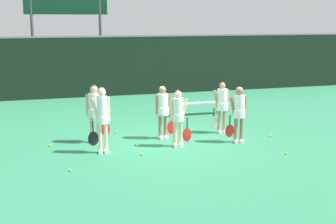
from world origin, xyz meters
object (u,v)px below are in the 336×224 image
(tennis_ball_0, at_px, (138,145))
(tennis_ball_5, at_px, (94,133))
(player_4, at_px, (163,108))
(tennis_ball_6, at_px, (270,135))
(bench_courtside, at_px, (198,104))
(tennis_ball_4, at_px, (50,145))
(tennis_ball_2, at_px, (70,170))
(player_2, at_px, (239,110))
(tennis_ball_7, at_px, (116,132))
(player_1, at_px, (178,114))
(player_0, at_px, (102,115))
(scoreboard, at_px, (66,7))
(tennis_ball_3, at_px, (142,154))
(player_3, at_px, (95,108))
(player_5, at_px, (222,103))
(tennis_ball_1, at_px, (286,153))

(tennis_ball_0, height_order, tennis_ball_5, tennis_ball_0)
(player_4, relative_size, tennis_ball_6, 24.72)
(bench_courtside, xyz_separation_m, tennis_ball_4, (-5.58, -2.98, -0.37))
(tennis_ball_0, bearing_deg, tennis_ball_2, -140.10)
(bench_courtside, bearing_deg, player_4, -125.14)
(player_2, distance_m, tennis_ball_6, 1.60)
(player_4, relative_size, tennis_ball_5, 24.99)
(tennis_ball_5, xyz_separation_m, tennis_ball_6, (5.16, -1.93, 0.00))
(tennis_ball_4, bearing_deg, tennis_ball_7, 26.30)
(player_1, xyz_separation_m, tennis_ball_6, (3.08, 0.25, -0.91))
(player_0, relative_size, tennis_ball_6, 27.55)
(scoreboard, height_order, tennis_ball_6, scoreboard)
(bench_courtside, distance_m, tennis_ball_6, 3.92)
(tennis_ball_2, relative_size, tennis_ball_3, 1.00)
(player_4, bearing_deg, tennis_ball_0, -155.09)
(player_2, relative_size, player_3, 0.96)
(player_0, xyz_separation_m, player_5, (3.97, 1.15, -0.10))
(bench_courtside, height_order, player_3, player_3)
(tennis_ball_3, height_order, tennis_ball_6, same)
(player_4, bearing_deg, tennis_ball_4, 169.78)
(player_2, relative_size, player_5, 1.01)
(tennis_ball_2, xyz_separation_m, tennis_ball_7, (1.77, 3.46, -0.00))
(player_2, relative_size, tennis_ball_7, 25.48)
(player_4, relative_size, tennis_ball_2, 24.41)
(player_3, xyz_separation_m, tennis_ball_0, (1.08, -0.78, -0.99))
(bench_courtside, xyz_separation_m, player_1, (-2.09, -4.03, 0.54))
(tennis_ball_3, height_order, tennis_ball_7, tennis_ball_3)
(player_0, bearing_deg, tennis_ball_7, 73.10)
(tennis_ball_0, height_order, tennis_ball_6, tennis_ball_0)
(player_1, relative_size, tennis_ball_3, 24.68)
(player_0, height_order, tennis_ball_4, player_0)
(tennis_ball_5, bearing_deg, tennis_ball_0, -61.88)
(tennis_ball_4, distance_m, tennis_ball_7, 2.34)
(tennis_ball_0, relative_size, tennis_ball_6, 1.03)
(player_1, distance_m, tennis_ball_5, 3.15)
(tennis_ball_4, bearing_deg, player_0, -38.72)
(scoreboard, bearing_deg, player_3, -90.86)
(player_3, height_order, player_4, player_3)
(tennis_ball_3, bearing_deg, tennis_ball_6, 10.77)
(tennis_ball_5, bearing_deg, player_0, -91.91)
(player_3, xyz_separation_m, tennis_ball_5, (0.11, 1.05, -0.99))
(player_1, height_order, player_3, player_3)
(player_5, distance_m, tennis_ball_7, 3.47)
(player_4, bearing_deg, player_0, -162.31)
(tennis_ball_5, relative_size, tennis_ball_7, 0.99)
(player_1, distance_m, tennis_ball_1, 3.14)
(scoreboard, distance_m, player_4, 10.76)
(tennis_ball_1, height_order, tennis_ball_2, tennis_ball_1)
(tennis_ball_6, bearing_deg, player_3, 170.56)
(player_0, relative_size, player_4, 1.11)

